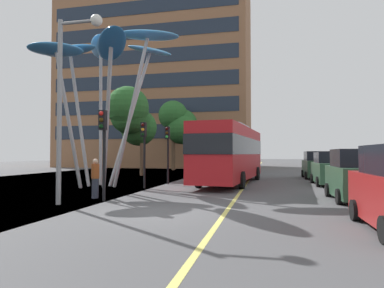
{
  "coord_description": "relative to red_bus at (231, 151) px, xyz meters",
  "views": [
    {
      "loc": [
        3.45,
        -10.51,
        1.91
      ],
      "look_at": [
        -0.89,
        8.76,
        2.5
      ],
      "focal_mm": 31.37,
      "sensor_mm": 36.0,
      "label": 1
    }
  ],
  "objects": [
    {
      "name": "tree_pavement_near",
      "position": [
        -9.5,
        6.18,
        3.2
      ],
      "size": [
        3.72,
        5.75,
        7.79
      ],
      "color": "brown",
      "rests_on": "ground"
    },
    {
      "name": "street_lamp",
      "position": [
        -4.97,
        -10.51,
        2.52
      ],
      "size": [
        1.83,
        0.44,
        7.12
      ],
      "color": "gray",
      "rests_on": "ground"
    },
    {
      "name": "red_bus",
      "position": [
        0.0,
        0.0,
        0.0
      ],
      "size": [
        3.57,
        11.77,
        3.81
      ],
      "color": "red",
      "rests_on": "ground"
    },
    {
      "name": "ground",
      "position": [
        -1.82,
        -11.27,
        -2.13
      ],
      "size": [
        120.0,
        240.0,
        0.1
      ],
      "color": "#4C4C4F"
    },
    {
      "name": "backdrop_building",
      "position": [
        -14.16,
        27.26,
        11.47
      ],
      "size": [
        27.76,
        13.64,
        27.1
      ],
      "color": "#8E6042",
      "rests_on": "ground"
    },
    {
      "name": "traffic_light_island_mid",
      "position": [
        -3.83,
        -1.55,
        0.56
      ],
      "size": [
        0.28,
        0.42,
        3.64
      ],
      "color": "black",
      "rests_on": "ground"
    },
    {
      "name": "traffic_light_kerb_near",
      "position": [
        -4.15,
        -9.41,
        0.58
      ],
      "size": [
        0.28,
        0.42,
        3.67
      ],
      "color": "black",
      "rests_on": "ground"
    },
    {
      "name": "car_side_street",
      "position": [
        6.04,
        5.87,
        -1.08
      ],
      "size": [
        2.0,
        4.18,
        2.12
      ],
      "color": "#2D5138",
      "rests_on": "ground"
    },
    {
      "name": "tree_pavement_far",
      "position": [
        -7.95,
        16.81,
        3.5
      ],
      "size": [
        4.59,
        4.25,
        8.28
      ],
      "color": "brown",
      "rests_on": "ground"
    },
    {
      "name": "car_parked_far",
      "position": [
        6.08,
        0.14,
        -1.12
      ],
      "size": [
        2.01,
        4.11,
        2.02
      ],
      "color": "#2D5138",
      "rests_on": "ground"
    },
    {
      "name": "leaf_sculpture",
      "position": [
        -6.87,
        -3.76,
        5.48
      ],
      "size": [
        8.54,
        9.05,
        9.43
      ],
      "color": "#9EA0A5",
      "rests_on": "ground"
    },
    {
      "name": "car_parked_mid",
      "position": [
        5.85,
        -6.95,
        -1.09
      ],
      "size": [
        2.01,
        3.9,
        2.11
      ],
      "color": "#2D5138",
      "rests_on": "ground"
    },
    {
      "name": "traffic_light_kerb_far",
      "position": [
        -4.38,
        -4.27,
        0.57
      ],
      "size": [
        0.28,
        0.42,
        3.66
      ],
      "color": "black",
      "rests_on": "ground"
    },
    {
      "name": "pedestrian",
      "position": [
        -4.96,
        -8.55,
        -1.22
      ],
      "size": [
        0.34,
        0.34,
        1.7
      ],
      "color": "#2D3342",
      "rests_on": "ground"
    }
  ]
}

